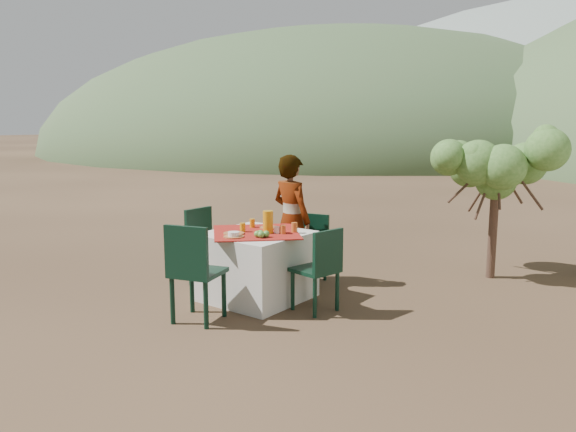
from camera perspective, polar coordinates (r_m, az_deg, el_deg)
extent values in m
plane|color=#342617|center=(5.86, 0.24, -10.03)|extent=(160.00, 160.00, 0.00)
cube|color=beige|center=(6.30, -3.26, -5.06)|extent=(1.02, 1.02, 0.75)
cube|color=maroon|center=(6.22, -3.29, -1.66)|extent=(1.30, 1.30, 0.01)
cylinder|color=black|center=(6.90, 0.40, -5.21)|extent=(0.04, 0.04, 0.41)
cylinder|color=black|center=(6.77, 2.78, -5.50)|extent=(0.04, 0.04, 0.41)
cylinder|color=black|center=(7.17, 1.49, -4.64)|extent=(0.04, 0.04, 0.41)
cylinder|color=black|center=(7.05, 3.79, -4.91)|extent=(0.04, 0.04, 0.41)
cube|color=black|center=(6.92, 2.12, -3.42)|extent=(0.45, 0.45, 0.04)
cube|color=black|center=(7.03, 2.71, -1.39)|extent=(0.38, 0.11, 0.40)
cylinder|color=black|center=(5.78, -6.53, -7.79)|extent=(0.05, 0.05, 0.49)
cylinder|color=black|center=(5.95, -9.73, -7.34)|extent=(0.05, 0.05, 0.49)
cylinder|color=black|center=(5.47, -8.34, -8.84)|extent=(0.05, 0.05, 0.49)
cylinder|color=black|center=(5.65, -11.67, -8.33)|extent=(0.05, 0.05, 0.49)
cube|color=black|center=(5.64, -9.13, -5.68)|extent=(0.57, 0.57, 0.04)
cube|color=black|center=(5.41, -10.31, -3.52)|extent=(0.45, 0.17, 0.48)
cylinder|color=black|center=(6.69, -7.86, -5.56)|extent=(0.04, 0.04, 0.46)
cylinder|color=black|center=(6.93, -5.85, -4.98)|extent=(0.04, 0.04, 0.46)
cylinder|color=black|center=(6.93, -9.89, -5.08)|extent=(0.04, 0.04, 0.46)
cylinder|color=black|center=(7.17, -7.87, -4.54)|extent=(0.04, 0.04, 0.46)
cube|color=black|center=(6.88, -7.91, -3.19)|extent=(0.43, 0.43, 0.04)
cube|color=black|center=(6.96, -9.08, -1.02)|extent=(0.04, 0.43, 0.45)
cylinder|color=black|center=(6.17, 2.75, -6.88)|extent=(0.04, 0.04, 0.44)
cylinder|color=black|center=(5.95, 0.48, -7.50)|extent=(0.04, 0.04, 0.44)
cylinder|color=black|center=(5.95, 5.02, -7.53)|extent=(0.04, 0.04, 0.44)
cylinder|color=black|center=(5.72, 2.74, -8.21)|extent=(0.04, 0.04, 0.44)
cube|color=black|center=(5.88, 2.77, -5.48)|extent=(0.48, 0.48, 0.04)
cube|color=black|center=(5.70, 4.10, -3.57)|extent=(0.11, 0.41, 0.43)
imported|color=#8C6651|center=(6.81, 0.35, -0.37)|extent=(0.64, 0.48, 1.58)
cylinder|color=#4A3025|center=(7.52, 20.10, -1.26)|extent=(0.11, 0.11, 1.25)
sphere|color=#386525|center=(7.44, 20.37, 3.49)|extent=(0.54, 0.54, 0.54)
sphere|color=#386525|center=(7.30, 24.14, 4.21)|extent=(0.50, 0.50, 0.50)
sphere|color=#386525|center=(7.65, 17.40, 4.48)|extent=(0.47, 0.47, 0.47)
sphere|color=#386525|center=(7.87, 22.13, 5.00)|extent=(0.48, 0.48, 0.48)
sphere|color=#386525|center=(6.99, 19.67, 3.55)|extent=(0.43, 0.43, 0.43)
ellipsoid|color=#3C532E|center=(40.52, 5.38, 6.75)|extent=(40.00, 40.00, 16.00)
cylinder|color=brown|center=(6.42, -1.99, -1.17)|extent=(0.21, 0.21, 0.01)
cylinder|color=brown|center=(6.11, -5.53, -1.76)|extent=(0.23, 0.23, 0.01)
cylinder|color=orange|center=(6.46, -3.65, -0.73)|extent=(0.06, 0.06, 0.10)
cylinder|color=orange|center=(6.21, -4.63, -1.16)|extent=(0.06, 0.06, 0.10)
cylinder|color=orange|center=(6.11, -2.04, -0.61)|extent=(0.11, 0.11, 0.25)
cylinder|color=brown|center=(5.94, -5.54, -2.09)|extent=(0.22, 0.22, 0.01)
cylinder|color=white|center=(5.94, -5.54, -1.82)|extent=(0.12, 0.12, 0.04)
cylinder|color=#C75F23|center=(6.08, -0.52, -1.37)|extent=(0.06, 0.06, 0.09)
cylinder|color=#C75F23|center=(6.18, 0.66, -1.15)|extent=(0.07, 0.07, 0.11)
cube|color=white|center=(6.10, -1.11, -1.43)|extent=(0.06, 0.03, 0.08)
sphere|color=#579A38|center=(5.94, -2.82, -1.76)|extent=(0.07, 0.07, 0.07)
sphere|color=#579A38|center=(5.91, -2.22, -1.83)|extent=(0.07, 0.07, 0.07)
sphere|color=#579A38|center=(5.87, -2.76, -1.90)|extent=(0.07, 0.07, 0.07)
sphere|color=#579A38|center=(5.91, -3.14, -1.84)|extent=(0.07, 0.07, 0.07)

